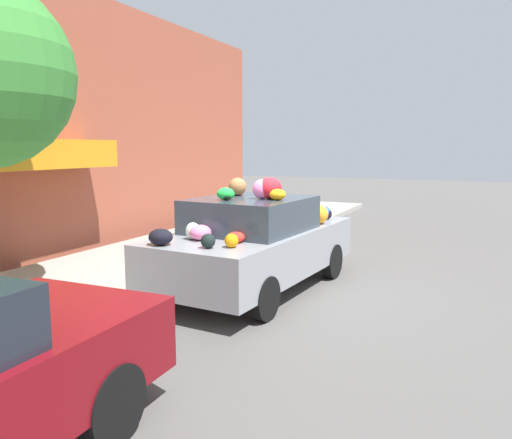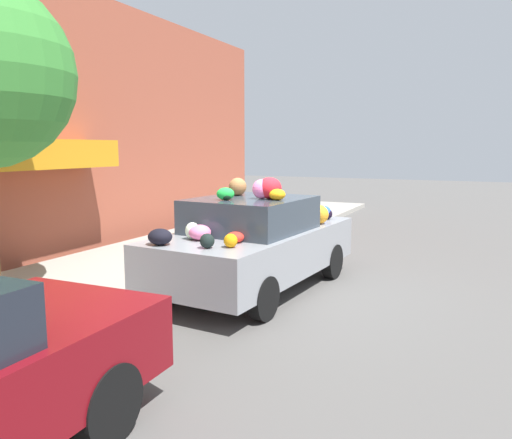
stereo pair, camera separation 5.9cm
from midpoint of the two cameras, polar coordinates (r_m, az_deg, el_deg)
ground_plane at (r=8.24m, az=0.40°, el=-7.95°), size 60.00×60.00×0.00m
sidewalk_curb at (r=9.65m, az=-14.33°, el=-5.36°), size 24.00×3.20×0.14m
building_facade at (r=10.95m, az=-24.04°, el=10.17°), size 18.00×1.20×5.68m
fire_hydrant at (r=8.78m, az=-9.96°, el=-3.79°), size 0.20×0.20×0.70m
art_car at (r=8.04m, az=0.09°, el=-2.52°), size 4.18×2.10×1.85m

